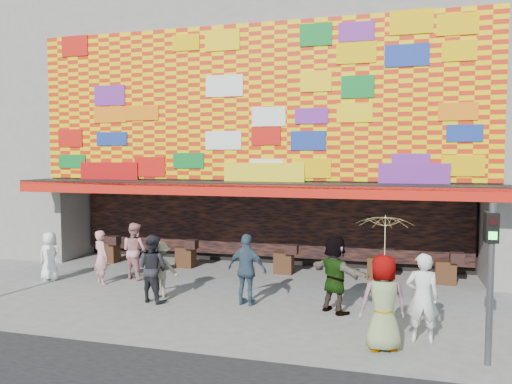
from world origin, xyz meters
TOP-DOWN VIEW (x-y plane):
  - ground at (0.00, 0.00)m, footprint 90.00×90.00m
  - shop_building at (0.00, 8.18)m, footprint 15.20×9.40m
  - neighbor_left at (-13.00, 8.00)m, footprint 11.00×8.00m
  - signal_right at (6.20, -1.50)m, footprint 0.22×0.20m
  - ped_a at (-5.80, 1.72)m, footprint 0.78×0.55m
  - ped_b at (-4.02, 1.78)m, footprint 0.71×0.64m
  - ped_c at (-1.65, 0.52)m, footprint 1.00×0.86m
  - ped_d at (-1.63, 0.94)m, footprint 1.10×0.81m
  - ped_e at (0.85, 0.89)m, footprint 1.15×0.65m
  - ped_f at (3.11, 0.88)m, footprint 1.76×1.49m
  - ped_g at (4.31, -1.28)m, footprint 1.08×0.89m
  - ped_h at (5.08, -0.60)m, footprint 0.72×0.51m
  - ped_i at (-3.38, 2.64)m, footprint 1.02×0.90m
  - parasol at (4.31, -1.28)m, footprint 1.37×1.39m

SIDE VIEW (x-z plane):
  - ground at x=0.00m, z-range 0.00..0.00m
  - ped_a at x=-5.80m, z-range 0.00..1.52m
  - ped_d at x=-1.63m, z-range 0.00..1.53m
  - ped_b at x=-4.02m, z-range 0.00..1.63m
  - ped_i at x=-3.38m, z-range 0.00..1.77m
  - ped_c at x=-1.65m, z-range 0.00..1.79m
  - ped_e at x=0.85m, z-range 0.00..1.85m
  - ped_h at x=5.08m, z-range 0.00..1.86m
  - ped_f at x=3.11m, z-range 0.00..1.90m
  - ped_g at x=4.31m, z-range 0.00..1.91m
  - signal_right at x=6.20m, z-range 0.36..3.36m
  - parasol at x=4.31m, z-range 1.22..3.18m
  - shop_building at x=0.00m, z-range 0.23..10.23m
  - neighbor_left at x=-13.00m, z-range 0.00..12.00m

